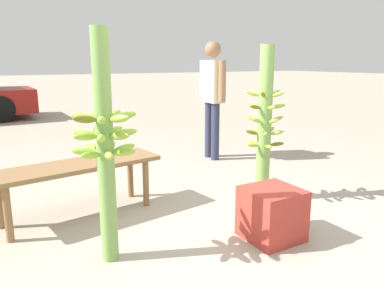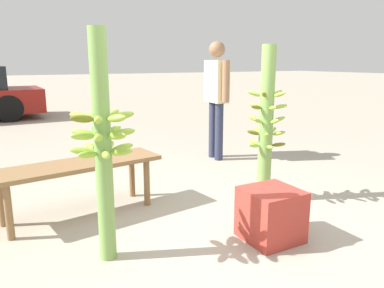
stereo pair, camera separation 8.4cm
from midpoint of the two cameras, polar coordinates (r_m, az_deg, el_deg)
The scene contains 6 objects.
ground_plane at distance 3.16m, azimuth 5.15°, elevation -14.04°, with size 80.00×80.00×0.00m, color #A89E8C.
banana_stalk_left at distance 2.63m, azimuth -12.56°, elevation -0.16°, with size 0.46×0.46×1.63m.
banana_stalk_center at distance 3.80m, azimuth 11.83°, elevation 2.90°, with size 0.40×0.40×1.57m.
vendor_person at distance 5.42m, azimuth 4.19°, elevation 8.21°, with size 0.23×0.64×1.69m.
market_bench at distance 3.58m, azimuth -16.41°, elevation -3.86°, with size 1.58×0.65×0.50m.
produce_crate at distance 3.12m, azimuth 12.69°, elevation -10.44°, with size 0.42×0.42×0.42m.
Camera 2 is at (-1.55, -2.37, 1.41)m, focal length 35.00 mm.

